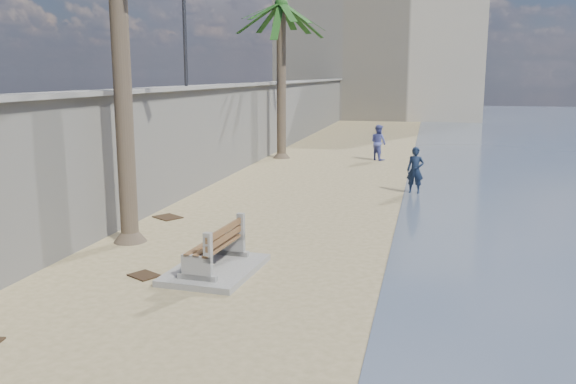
{
  "coord_description": "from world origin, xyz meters",
  "views": [
    {
      "loc": [
        2.77,
        -7.04,
        4.0
      ],
      "look_at": [
        -0.5,
        7.0,
        1.2
      ],
      "focal_mm": 38.0,
      "sensor_mm": 36.0,
      "label": 1
    }
  ],
  "objects_px": {
    "bench_far": "(215,252)",
    "person_a": "(415,167)",
    "palm_back": "(281,6)",
    "person_b": "(379,141)"
  },
  "relations": [
    {
      "from": "bench_far",
      "to": "palm_back",
      "type": "xyz_separation_m",
      "value": [
        -2.79,
        17.15,
        6.65
      ]
    },
    {
      "from": "bench_far",
      "to": "palm_back",
      "type": "height_order",
      "value": "palm_back"
    },
    {
      "from": "palm_back",
      "to": "person_a",
      "type": "distance_m",
      "value": 11.76
    },
    {
      "from": "person_a",
      "to": "person_b",
      "type": "height_order",
      "value": "person_b"
    },
    {
      "from": "bench_far",
      "to": "person_a",
      "type": "height_order",
      "value": "person_a"
    },
    {
      "from": "bench_far",
      "to": "person_b",
      "type": "xyz_separation_m",
      "value": [
        1.82,
        17.48,
        0.5
      ]
    },
    {
      "from": "bench_far",
      "to": "person_a",
      "type": "bearing_deg",
      "value": 68.65
    },
    {
      "from": "bench_far",
      "to": "person_a",
      "type": "xyz_separation_m",
      "value": [
        3.73,
        9.55,
        0.48
      ]
    },
    {
      "from": "person_b",
      "to": "palm_back",
      "type": "bearing_deg",
      "value": 47.91
    },
    {
      "from": "palm_back",
      "to": "person_a",
      "type": "height_order",
      "value": "palm_back"
    }
  ]
}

